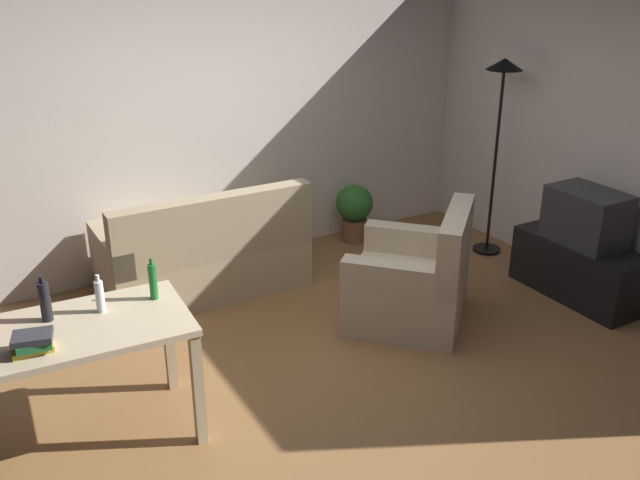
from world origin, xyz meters
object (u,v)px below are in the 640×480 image
Objects in this scene: bottle_green at (153,281)px; book_stack at (33,343)px; tv at (587,217)px; torchiere_lamp at (501,104)px; desk at (81,343)px; couch at (205,257)px; armchair at (415,282)px; potted_plant at (354,209)px; tv_stand at (578,269)px; bottle_clear at (100,296)px; bottle_dark at (45,301)px.

bottle_green is 1.15× the size of book_stack.
torchiere_lamp is (-0.00, 1.08, 0.71)m from tv.
couch is at bearing 52.62° from desk.
armchair is at bearing 3.60° from bottle_green.
torchiere_lamp reaches higher than potted_plant.
torchiere_lamp is 3.61m from bottle_green.
tv_stand is at bearing 123.06° from armchair.
couch and armchair have the same top height.
potted_plant is (-0.96, 0.86, -1.08)m from torchiere_lamp.
desk is 5.37× the size of bottle_clear.
torchiere_lamp reaches higher than couch.
bottle_green is at bearing 16.36° from desk.
desk is 4.55× the size of bottle_dark.
desk is 5.44× the size of book_stack.
potted_plant is (-0.96, 1.94, 0.09)m from tv_stand.
potted_plant is (2.97, 1.83, -0.32)m from desk.
tv is 2.19m from potted_plant.
armchair is (-1.42, 0.34, 0.08)m from tv_stand.
book_stack is (-0.73, -0.28, -0.06)m from bottle_green.
book_stack reaches higher than tv_stand.
bottle_green reaches higher than tv_stand.
potted_plant is at bearing 138.25° from torchiere_lamp.
bottle_dark is (-0.13, 0.15, 0.23)m from desk.
tv_stand is at bearing -3.60° from bottle_dark.
potted_plant is 3.83m from book_stack.
bottle_dark reaches higher than bottle_green.
bottle_dark is (-4.07, -0.82, -0.53)m from torchiere_lamp.
torchiere_lamp is 1.94m from armchair.
bottle_green reaches higher than armchair.
armchair is (-1.42, 0.34, -0.38)m from tv.
bottle_green is (0.47, 0.11, 0.22)m from desk.
torchiere_lamp is at bearing 11.42° from bottle_dark.
tv is 4.08m from bottle_dark.
bottle_green is at bearing 59.51° from couch.
potted_plant is 2.51× the size of book_stack.
armchair is 5.42× the size of book_stack.
book_stack is at bearing -34.95° from armchair.
tv is at bearing 123.09° from armchair.
book_stack reaches higher than desk.
tv is at bearing 148.42° from couch.
torchiere_lamp is at bearing 16.99° from desk.
armchair is 2.12m from bottle_green.
torchiere_lamp is 1.46× the size of desk.
bottle_green is at bearing 86.43° from tv_stand.
tv_stand is at bearing -3.57° from bottle_green.
bottle_clear is (-3.78, 0.21, 0.62)m from tv_stand.
desk is at bearing 88.45° from tv.
tv_stand is 0.89× the size of desk.
armchair reaches higher than desk.
torchiere_lamp reaches higher than bottle_dark.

